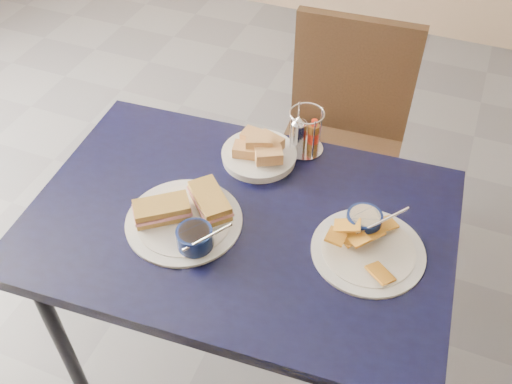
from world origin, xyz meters
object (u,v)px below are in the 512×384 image
at_px(chair_far, 344,131).
at_px(bread_basket, 259,152).
at_px(condiment_caddy, 304,134).
at_px(sandwich_plate, 187,217).
at_px(dining_table, 240,237).
at_px(plantain_plate, 366,240).

height_order(chair_far, bread_basket, chair_far).
height_order(bread_basket, condiment_caddy, condiment_caddy).
bearing_deg(condiment_caddy, sandwich_plate, -115.24).
bearing_deg(condiment_caddy, dining_table, -101.42).
bearing_deg(chair_far, condiment_caddy, -95.56).
xyz_separation_m(bread_basket, condiment_caddy, (0.10, 0.09, 0.03)).
height_order(dining_table, chair_far, chair_far).
height_order(dining_table, plantain_plate, plantain_plate).
xyz_separation_m(dining_table, bread_basket, (-0.04, 0.23, 0.10)).
xyz_separation_m(sandwich_plate, plantain_plate, (0.44, 0.10, -0.01)).
relative_size(bread_basket, condiment_caddy, 1.56).
height_order(sandwich_plate, plantain_plate, same).
relative_size(chair_far, plantain_plate, 3.30).
bearing_deg(bread_basket, condiment_caddy, 41.12).
height_order(sandwich_plate, bread_basket, sandwich_plate).
xyz_separation_m(chair_far, condiment_caddy, (-0.04, -0.40, 0.28)).
height_order(chair_far, plantain_plate, chair_far).
bearing_deg(bread_basket, plantain_plate, -29.18).
bearing_deg(plantain_plate, dining_table, -174.17).
height_order(chair_far, sandwich_plate, chair_far).
distance_m(dining_table, sandwich_plate, 0.17).
distance_m(plantain_plate, condiment_caddy, 0.39).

